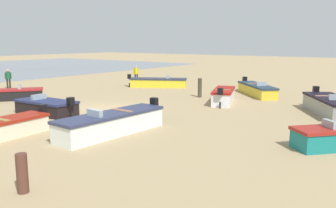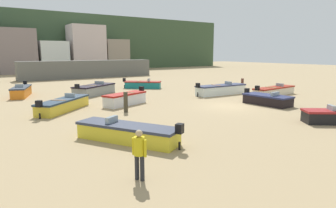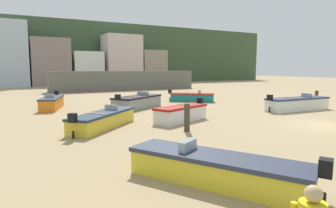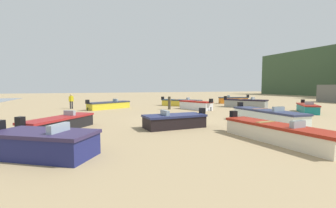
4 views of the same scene
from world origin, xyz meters
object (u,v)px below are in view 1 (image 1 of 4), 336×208
at_px(boat_yellow_8, 256,90).
at_px(boat_white_10, 224,96).
at_px(beach_walker_foreground, 136,73).
at_px(beach_walker_distant, 8,77).
at_px(mooring_post_near_water, 22,173).
at_px(boat_grey_2, 331,106).
at_px(mooring_post_mid_beach, 200,88).
at_px(boat_white_4, 112,123).
at_px(boat_black_6, 47,107).
at_px(boat_black_0, 8,94).
at_px(boat_yellow_1, 158,82).

relative_size(boat_yellow_8, boat_white_10, 1.13).
xyz_separation_m(beach_walker_foreground, beach_walker_distant, (9.67, -5.83, 0.00)).
bearing_deg(mooring_post_near_water, boat_grey_2, 165.23).
bearing_deg(mooring_post_mid_beach, beach_walker_distant, -71.08).
xyz_separation_m(boat_white_4, mooring_post_near_water, (5.76, 2.46, 0.06)).
bearing_deg(boat_yellow_8, mooring_post_mid_beach, 5.15).
bearing_deg(beach_walker_foreground, boat_black_6, -93.29).
relative_size(boat_black_0, boat_black_6, 1.12).
relative_size(boat_white_10, beach_walker_foreground, 2.45).
xyz_separation_m(boat_grey_2, beach_walker_distant, (4.19, -24.58, 0.47)).
bearing_deg(boat_grey_2, boat_white_4, 23.09).
xyz_separation_m(boat_black_6, beach_walker_foreground, (-14.47, -6.17, 0.55)).
bearing_deg(boat_grey_2, boat_white_10, -32.99).
height_order(boat_white_4, beach_walker_foreground, beach_walker_foreground).
bearing_deg(boat_black_6, mooring_post_near_water, -132.24).
relative_size(boat_white_10, beach_walker_distant, 2.45).
height_order(boat_black_0, mooring_post_mid_beach, mooring_post_mid_beach).
relative_size(boat_black_6, beach_walker_distant, 2.40).
distance_m(boat_white_10, beach_walker_distant, 18.58).
distance_m(boat_black_6, boat_yellow_8, 14.92).
relative_size(boat_grey_2, beach_walker_foreground, 2.95).
height_order(boat_black_0, boat_yellow_1, boat_yellow_1).
distance_m(boat_white_10, mooring_post_mid_beach, 2.80).
height_order(boat_yellow_8, mooring_post_mid_beach, mooring_post_mid_beach).
xyz_separation_m(boat_yellow_1, boat_yellow_8, (-0.46, 8.81, 0.02)).
height_order(mooring_post_near_water, beach_walker_foreground, beach_walker_foreground).
bearing_deg(boat_grey_2, boat_black_6, 2.17).
relative_size(mooring_post_mid_beach, beach_walker_distant, 0.84).
bearing_deg(boat_yellow_1, boat_white_10, 35.19).
bearing_deg(beach_walker_foreground, boat_white_10, -50.63).
xyz_separation_m(mooring_post_near_water, mooring_post_mid_beach, (-16.89, -4.84, 0.15)).
bearing_deg(boat_white_4, boat_black_0, -8.40).
relative_size(boat_grey_2, boat_black_6, 1.23).
relative_size(boat_white_10, mooring_post_mid_beach, 2.93).
xyz_separation_m(boat_black_6, mooring_post_near_water, (6.75, 8.43, 0.13)).
bearing_deg(mooring_post_mid_beach, boat_white_10, 64.46).
bearing_deg(boat_grey_2, beach_walker_foreground, -49.68).
xyz_separation_m(boat_yellow_1, boat_black_6, (12.98, 2.34, -0.00)).
height_order(mooring_post_mid_beach, beach_walker_foreground, beach_walker_foreground).
relative_size(boat_grey_2, mooring_post_mid_beach, 3.52).
distance_m(boat_black_0, boat_grey_2, 20.28).
xyz_separation_m(mooring_post_near_water, beach_walker_foreground, (-21.21, -14.61, 0.42)).
bearing_deg(mooring_post_near_water, beach_walker_distant, -119.47).
height_order(beach_walker_foreground, beach_walker_distant, same).
bearing_deg(beach_walker_foreground, mooring_post_mid_beach, -50.29).
bearing_deg(boat_black_6, boat_grey_2, -58.04).
relative_size(boat_grey_2, boat_white_4, 0.85).
distance_m(boat_yellow_8, beach_walker_distant, 20.40).
bearing_deg(boat_white_4, beach_walker_foreground, -49.45).
relative_size(boat_black_0, mooring_post_mid_beach, 3.20).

